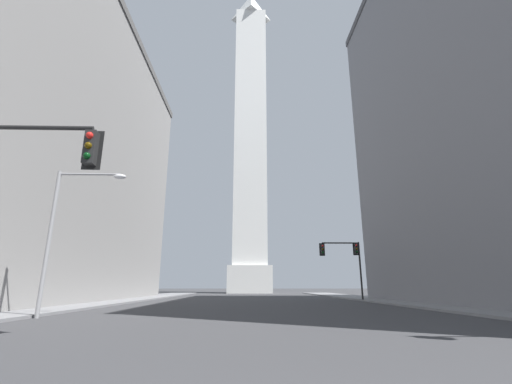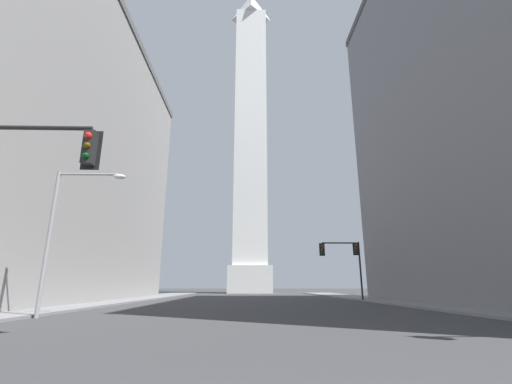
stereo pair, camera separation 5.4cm
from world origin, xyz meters
The scene contains 5 objects.
sidewalk_left centered at (-13.37, 26.51, 0.07)m, with size 5.00×88.37×0.15m, color slate.
sidewalk_right centered at (13.37, 26.51, 0.07)m, with size 5.00×88.37×0.15m, color slate.
obelisk centered at (0.00, 73.64, 37.64)m, with size 9.32×9.32×78.08m.
traffic_light_mid_right centered at (9.76, 33.84, 4.51)m, with size 4.35×0.50×5.95m.
street_lamp centered at (-9.98, 15.36, 4.64)m, with size 3.60×0.36×7.35m.
Camera 1 is at (-0.68, -2.11, 1.48)m, focal length 24.00 mm.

